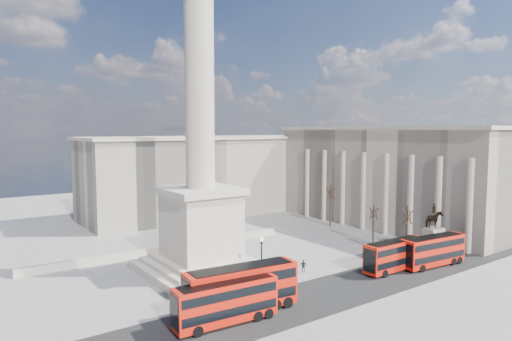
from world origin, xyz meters
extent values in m
plane|color=gray|center=(0.00, 0.00, 0.00)|extent=(180.00, 180.00, 0.00)
cube|color=#262626|center=(5.00, -10.00, 0.00)|extent=(120.00, 9.00, 0.01)
cube|color=beige|center=(0.00, 5.00, 0.50)|extent=(14.00, 14.00, 1.00)
cube|color=beige|center=(0.00, 5.00, 1.25)|extent=(12.00, 12.00, 0.50)
cube|color=beige|center=(0.00, 5.00, 1.75)|extent=(10.00, 10.00, 0.50)
cube|color=beige|center=(0.00, 5.00, 6.00)|extent=(8.00, 8.00, 8.00)
cube|color=beige|center=(0.00, 5.00, 10.40)|extent=(9.00, 9.00, 0.80)
cylinder|color=#C1B5A0|center=(0.00, 5.00, 27.80)|extent=(3.60, 3.60, 34.00)
cube|color=#B8AC98|center=(0.00, 16.00, 0.55)|extent=(40.00, 0.60, 1.10)
cube|color=beige|center=(45.00, 10.00, 9.00)|extent=(18.00, 45.00, 18.00)
cube|color=#B8AC98|center=(45.00, 10.00, 18.30)|extent=(19.00, 46.00, 0.60)
cube|color=beige|center=(20.00, 40.00, 8.00)|extent=(50.00, 16.00, 16.00)
cube|color=#B8AC98|center=(20.00, 40.00, 16.30)|extent=(51.00, 17.00, 0.60)
cube|color=red|center=(-3.18, -8.89, 2.51)|extent=(11.82, 3.82, 4.27)
cube|color=black|center=(-3.18, -8.89, 1.74)|extent=(11.36, 3.83, 0.95)
cube|color=black|center=(-3.18, -8.89, 3.64)|extent=(11.36, 3.83, 0.95)
cube|color=black|center=(-3.18, -8.89, 4.67)|extent=(10.63, 3.44, 0.06)
cylinder|color=black|center=(-6.99, -8.50, 0.58)|extent=(1.44, 2.86, 1.16)
cylinder|color=black|center=(0.05, -9.22, 0.58)|extent=(1.44, 2.86, 1.16)
cylinder|color=black|center=(1.44, -9.37, 0.58)|extent=(1.44, 2.86, 1.16)
cube|color=red|center=(-5.82, -10.21, 2.18)|extent=(10.24, 2.98, 3.72)
cube|color=black|center=(-5.82, -10.21, 1.52)|extent=(9.84, 3.02, 0.83)
cube|color=black|center=(-5.82, -10.21, 3.17)|extent=(9.84, 3.02, 0.83)
cube|color=black|center=(-5.82, -10.21, 4.07)|extent=(9.22, 2.69, 0.06)
cylinder|color=black|center=(-9.14, -9.98, 0.51)|extent=(1.17, 2.48, 1.01)
cylinder|color=black|center=(-2.99, -10.41, 0.51)|extent=(1.17, 2.48, 1.01)
cylinder|color=black|center=(-1.78, -10.49, 0.51)|extent=(1.17, 2.48, 1.01)
cube|color=red|center=(20.30, -9.15, 2.10)|extent=(9.75, 2.29, 3.58)
cube|color=black|center=(20.30, -9.15, 1.46)|extent=(9.36, 2.35, 0.80)
cube|color=black|center=(20.30, -9.15, 3.05)|extent=(9.36, 2.35, 0.80)
cube|color=black|center=(20.30, -9.15, 3.92)|extent=(8.77, 2.06, 0.05)
cylinder|color=black|center=(17.09, -9.12, 0.49)|extent=(0.99, 2.34, 0.97)
cylinder|color=black|center=(23.02, -9.17, 0.49)|extent=(0.99, 2.34, 0.97)
cylinder|color=black|center=(24.19, -9.18, 0.49)|extent=(0.99, 2.34, 0.97)
cube|color=red|center=(25.98, -10.88, 2.16)|extent=(10.18, 3.25, 3.68)
cube|color=black|center=(25.98, -10.88, 1.50)|extent=(9.79, 3.27, 0.82)
cube|color=black|center=(25.98, -10.88, 3.14)|extent=(9.79, 3.27, 0.82)
cube|color=black|center=(25.98, -10.88, 4.03)|extent=(9.16, 2.93, 0.05)
cylinder|color=black|center=(22.69, -10.55, 0.50)|extent=(1.23, 2.48, 1.00)
cylinder|color=black|center=(28.77, -11.16, 0.50)|extent=(1.23, 2.48, 1.00)
cylinder|color=black|center=(29.96, -11.28, 0.50)|extent=(1.23, 2.48, 1.00)
cylinder|color=black|center=(2.41, -4.64, 0.23)|extent=(0.40, 0.40, 0.46)
cylinder|color=black|center=(2.41, -4.64, 2.76)|extent=(0.15, 0.15, 5.52)
cylinder|color=black|center=(2.41, -4.64, 5.42)|extent=(0.28, 0.28, 0.28)
sphere|color=silver|center=(2.41, -4.64, 5.75)|extent=(0.51, 0.51, 0.51)
cube|color=#B8AC98|center=(31.06, -7.55, 0.22)|extent=(3.55, 2.66, 0.44)
cube|color=#B8AC98|center=(31.06, -7.55, 1.95)|extent=(2.84, 1.95, 3.91)
imported|color=black|center=(31.06, -7.55, 5.10)|extent=(2.89, 1.41, 2.40)
cylinder|color=black|center=(31.06, -7.55, 6.60)|extent=(0.44, 0.44, 1.07)
sphere|color=black|center=(31.06, -7.55, 7.35)|extent=(0.32, 0.32, 0.32)
cylinder|color=#332319|center=(26.62, -6.30, 3.74)|extent=(0.30, 0.30, 7.47)
cylinder|color=#332319|center=(28.97, 1.62, 3.11)|extent=(0.29, 0.29, 6.22)
cylinder|color=#332319|center=(33.05, 15.18, 3.94)|extent=(0.34, 0.34, 7.87)
imported|color=black|center=(24.90, -3.96, 0.78)|extent=(0.63, 0.48, 1.57)
imported|color=black|center=(20.66, -6.50, 0.88)|extent=(1.08, 1.07, 1.76)
imported|color=black|center=(10.40, -2.78, 0.80)|extent=(0.94, 0.94, 1.60)
camera|label=1|loc=(-27.42, -45.14, 18.12)|focal=32.00mm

